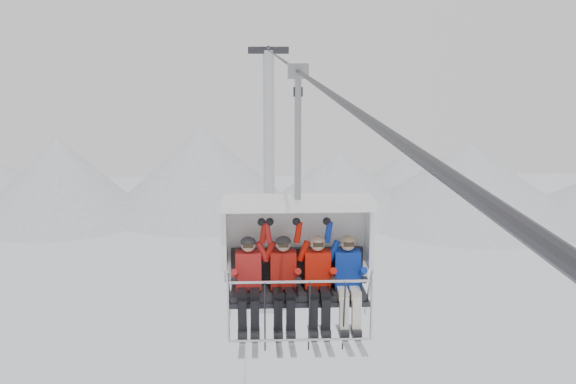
{
  "coord_description": "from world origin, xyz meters",
  "views": [
    {
      "loc": [
        -0.61,
        -13.91,
        13.72
      ],
      "look_at": [
        0.0,
        0.0,
        10.81
      ],
      "focal_mm": 45.0,
      "sensor_mm": 36.0,
      "label": 1
    }
  ],
  "objects_px": {
    "chairlift_carrier": "(297,245)",
    "skier_far_right": "(348,279)",
    "skier_center_right": "(318,280)",
    "lift_tower_right": "(269,200)",
    "skier_center_left": "(284,280)",
    "skier_far_left": "(249,281)"
  },
  "relations": [
    {
      "from": "lift_tower_right",
      "to": "skier_center_left",
      "type": "height_order",
      "value": "lift_tower_right"
    },
    {
      "from": "skier_far_left",
      "to": "skier_far_right",
      "type": "distance_m",
      "value": 1.51
    },
    {
      "from": "lift_tower_right",
      "to": "chairlift_carrier",
      "type": "distance_m",
      "value": 25.7
    },
    {
      "from": "skier_far_left",
      "to": "lift_tower_right",
      "type": "bearing_deg",
      "value": 88.32
    },
    {
      "from": "skier_center_right",
      "to": "skier_far_right",
      "type": "bearing_deg",
      "value": 0.0
    },
    {
      "from": "chairlift_carrier",
      "to": "skier_center_left",
      "type": "distance_m",
      "value": 0.6
    },
    {
      "from": "skier_center_left",
      "to": "skier_center_right",
      "type": "relative_size",
      "value": 1.0
    },
    {
      "from": "skier_center_right",
      "to": "lift_tower_right",
      "type": "bearing_deg",
      "value": 90.67
    },
    {
      "from": "chairlift_carrier",
      "to": "skier_center_left",
      "type": "bearing_deg",
      "value": -126.12
    },
    {
      "from": "lift_tower_right",
      "to": "skier_far_right",
      "type": "height_order",
      "value": "lift_tower_right"
    },
    {
      "from": "skier_center_left",
      "to": "skier_far_left",
      "type": "bearing_deg",
      "value": 180.0
    },
    {
      "from": "chairlift_carrier",
      "to": "skier_far_right",
      "type": "height_order",
      "value": "chairlift_carrier"
    },
    {
      "from": "lift_tower_right",
      "to": "skier_center_right",
      "type": "xyz_separation_m",
      "value": [
        0.3,
        -25.54,
        4.41
      ]
    },
    {
      "from": "skier_center_left",
      "to": "chairlift_carrier",
      "type": "bearing_deg",
      "value": 53.88
    },
    {
      "from": "lift_tower_right",
      "to": "skier_far_right",
      "type": "xyz_separation_m",
      "value": [
        0.76,
        -25.54,
        4.41
      ]
    },
    {
      "from": "skier_center_right",
      "to": "skier_far_right",
      "type": "height_order",
      "value": "same"
    },
    {
      "from": "chairlift_carrier",
      "to": "skier_far_right",
      "type": "xyz_separation_m",
      "value": [
        0.76,
        -0.3,
        -0.46
      ]
    },
    {
      "from": "chairlift_carrier",
      "to": "skier_center_right",
      "type": "distance_m",
      "value": 0.63
    },
    {
      "from": "chairlift_carrier",
      "to": "skier_far_right",
      "type": "relative_size",
      "value": 2.36
    },
    {
      "from": "lift_tower_right",
      "to": "skier_center_left",
      "type": "xyz_separation_m",
      "value": [
        -0.22,
        -25.54,
        4.41
      ]
    },
    {
      "from": "lift_tower_right",
      "to": "chairlift_carrier",
      "type": "height_order",
      "value": "lift_tower_right"
    },
    {
      "from": "chairlift_carrier",
      "to": "skier_center_left",
      "type": "xyz_separation_m",
      "value": [
        -0.22,
        -0.3,
        -0.46
      ]
    }
  ]
}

